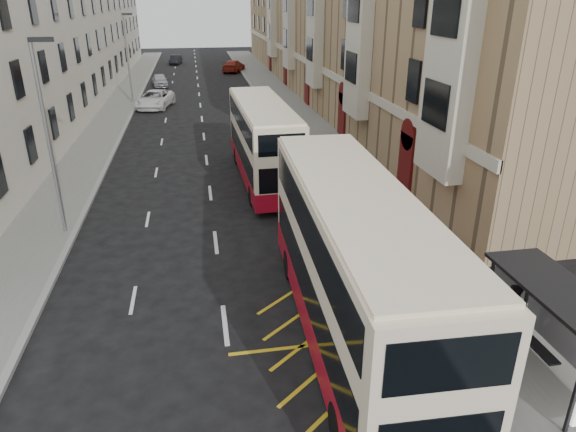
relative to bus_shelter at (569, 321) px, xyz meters
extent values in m
plane|color=black|center=(-8.34, 0.39, -2.14)|extent=(200.00, 200.00, 0.00)
cube|color=#63635E|center=(-0.34, 30.39, -2.06)|extent=(4.00, 120.00, 0.15)
cube|color=#63635E|center=(-15.84, 30.39, -2.06)|extent=(3.00, 120.00, 0.15)
cube|color=gray|center=(-2.34, 30.39, -2.06)|extent=(0.25, 120.00, 0.15)
cube|color=gray|center=(-14.34, 30.39, -2.06)|extent=(0.25, 120.00, 0.15)
cube|color=#9D7F5B|center=(6.66, 45.89, 5.36)|extent=(10.00, 79.00, 15.00)
cube|color=beige|center=(1.63, 45.89, 1.86)|extent=(0.18, 79.00, 0.50)
cube|color=beige|center=(1.31, 10.39, 5.36)|extent=(0.80, 3.20, 10.00)
cube|color=beige|center=(1.31, 22.39, 5.36)|extent=(0.80, 3.20, 10.00)
cube|color=beige|center=(1.31, 34.39, 5.36)|extent=(0.80, 3.20, 10.00)
cube|color=beige|center=(1.31, 46.39, 5.36)|extent=(0.80, 3.20, 10.00)
cube|color=beige|center=(1.31, 58.39, 5.36)|extent=(0.80, 3.20, 10.00)
cube|color=#4F0B0B|center=(1.61, 14.39, -0.44)|extent=(0.20, 1.60, 3.00)
cube|color=#4F0B0B|center=(1.61, 26.39, -0.44)|extent=(0.20, 1.60, 3.00)
cube|color=#4F0B0B|center=(1.61, 38.39, -0.44)|extent=(0.20, 1.60, 3.00)
cube|color=#4F0B0B|center=(1.61, 50.39, -0.44)|extent=(0.20, 1.60, 3.00)
cube|color=#4F0B0B|center=(1.61, 62.39, -0.44)|extent=(0.20, 1.60, 3.00)
cube|color=silver|center=(-21.84, 45.89, 4.36)|extent=(9.00, 79.00, 13.00)
cube|color=black|center=(-0.78, 2.29, -0.69)|extent=(0.08, 0.08, 2.60)
cube|color=black|center=(0.50, 2.29, -0.69)|extent=(0.08, 0.08, 2.60)
cube|color=black|center=(-0.14, 0.39, 0.66)|extent=(1.65, 4.25, 0.10)
cube|color=gray|center=(0.53, 0.39, -0.56)|extent=(0.04, 3.60, 1.95)
cube|color=black|center=(0.11, 0.99, -1.54)|extent=(0.35, 1.60, 0.06)
cylinder|color=#B01B1D|center=(-2.09, 2.89, -1.49)|extent=(0.06, 0.06, 1.00)
cylinder|color=#B01B1D|center=(-2.09, 6.14, -1.49)|extent=(0.06, 0.06, 1.00)
cylinder|color=#B01B1D|center=(-2.09, 9.39, -1.49)|extent=(0.06, 0.06, 1.00)
cube|color=#B01B1D|center=(-2.09, 6.14, -1.01)|extent=(0.05, 6.50, 0.06)
cube|color=#B01B1D|center=(-2.09, 6.14, -1.44)|extent=(0.05, 6.50, 0.06)
cylinder|color=gray|center=(-14.74, 12.39, 2.01)|extent=(0.16, 0.16, 8.00)
cube|color=black|center=(-14.34, 12.39, 5.91)|extent=(0.90, 0.18, 0.18)
cylinder|color=gray|center=(-14.74, 42.39, 2.01)|extent=(0.16, 0.16, 8.00)
cube|color=black|center=(-14.34, 42.39, 5.91)|extent=(0.90, 0.18, 0.18)
cube|color=#FEEAC5|center=(-4.69, 3.05, 0.41)|extent=(3.12, 12.15, 4.33)
cube|color=#9F0B1C|center=(-4.69, 3.05, -1.26)|extent=(3.16, 12.18, 0.99)
cube|color=black|center=(-4.69, 3.05, -0.11)|extent=(3.14, 11.18, 1.21)
cube|color=black|center=(-4.69, 3.05, 1.76)|extent=(3.14, 11.18, 1.10)
cube|color=#FEEAC5|center=(-4.69, 3.05, 2.62)|extent=(3.00, 11.66, 0.13)
cube|color=black|center=(-4.49, 9.05, -0.05)|extent=(2.33, 0.16, 1.43)
cube|color=black|center=(-4.49, 9.05, 2.19)|extent=(1.92, 0.15, 0.49)
cylinder|color=black|center=(-5.80, 6.95, -1.59)|extent=(0.34, 1.11, 1.10)
cylinder|color=black|center=(-3.32, 6.87, -1.59)|extent=(0.34, 1.11, 1.10)
cylinder|color=black|center=(-6.05, -0.77, -1.59)|extent=(0.34, 1.11, 1.10)
cylinder|color=black|center=(-3.57, -0.85, -1.59)|extent=(0.34, 1.11, 1.10)
cube|color=#FEEAC5|center=(-5.29, 17.83, 0.17)|extent=(2.73, 10.97, 3.92)
cube|color=#9F0B1C|center=(-5.29, 17.83, -1.34)|extent=(2.76, 11.00, 0.89)
cube|color=black|center=(-5.29, 17.83, -0.30)|extent=(2.75, 10.10, 1.09)
cube|color=black|center=(-5.29, 17.83, 1.39)|extent=(2.75, 10.10, 0.99)
cube|color=#FEEAC5|center=(-5.29, 17.83, 2.17)|extent=(2.62, 10.53, 0.12)
cube|color=black|center=(-5.42, 23.27, -0.25)|extent=(2.11, 0.13, 1.29)
cube|color=black|center=(-5.42, 23.27, 1.78)|extent=(1.74, 0.12, 0.45)
cube|color=black|center=(-5.17, 12.40, -0.25)|extent=(2.11, 0.13, 1.19)
cylinder|color=black|center=(-6.49, 21.30, -1.64)|extent=(0.30, 1.00, 0.99)
cylinder|color=black|center=(-4.25, 21.35, -1.64)|extent=(0.30, 1.00, 0.99)
cylinder|color=black|center=(-6.33, 14.31, -1.64)|extent=(0.30, 1.00, 0.99)
cylinder|color=black|center=(-4.09, 14.36, -1.64)|extent=(0.30, 1.00, 0.99)
cylinder|color=black|center=(-1.84, -0.37, -1.58)|extent=(0.47, 0.47, 0.81)
cylinder|color=black|center=(-1.84, -0.37, -1.16)|extent=(0.52, 0.52, 0.07)
imported|color=black|center=(-1.81, 1.88, -1.05)|extent=(0.82, 0.75, 1.88)
imported|color=black|center=(-0.06, 2.03, -1.09)|extent=(1.10, 1.03, 1.79)
imported|color=black|center=(-1.21, 6.75, -1.05)|extent=(1.18, 0.94, 1.88)
imported|color=white|center=(-12.45, 39.90, -1.36)|extent=(3.74, 6.05, 1.56)
imported|color=#AEAFB6|center=(-12.61, 52.30, -1.44)|extent=(2.12, 4.26, 1.40)
imported|color=black|center=(-11.30, 73.34, -1.48)|extent=(1.98, 4.16, 1.32)
imported|color=maroon|center=(-3.33, 63.25, -1.36)|extent=(3.83, 5.77, 1.55)
camera|label=1|loc=(-8.77, -9.27, 7.41)|focal=32.00mm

